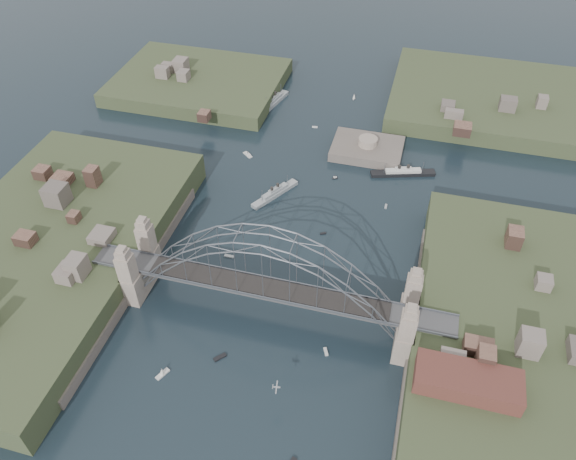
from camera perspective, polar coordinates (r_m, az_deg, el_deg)
The scene contains 24 objects.
ground at distance 133.13m, azimuth -2.03°, elevation -8.27°, with size 500.00×500.00×0.00m, color black.
bridge at distance 123.79m, azimuth -2.17°, elevation -4.68°, with size 84.00×13.80×24.60m.
shore_west at distance 153.65m, azimuth -23.03°, elevation -2.83°, with size 50.50×90.00×12.00m.
shore_east at distance 132.66m, azimuth 23.00°, elevation -12.10°, with size 50.50×90.00×12.00m.
headland_nw at distance 218.31m, azimuth -9.00°, elevation 14.12°, with size 60.00×45.00×9.00m, color #343F23.
headland_ne at distance 216.88m, azimuth 19.88°, elevation 11.91°, with size 70.00×55.00×9.50m, color #343F23.
fort_island at distance 182.59m, azimuth 7.97°, elevation 7.69°, with size 22.00×16.00×9.40m.
wharf_shed at distance 115.55m, azimuth 17.78°, elevation -14.41°, with size 20.00×8.00×4.00m, color #592D26.
naval_cruiser_near at distance 163.02m, azimuth -1.33°, elevation 3.73°, with size 10.31×15.70×5.05m.
naval_cruiser_far at distance 205.50m, azimuth -1.46°, elevation 12.84°, with size 6.53×17.60×5.92m.
ocean_liner at distance 174.36m, azimuth 11.57°, elevation 5.71°, with size 19.34×8.32×4.77m.
aeroplane at distance 113.63m, azimuth -1.26°, elevation -15.64°, with size 1.62×2.95×0.43m.
small_boat_a at distance 145.74m, azimuth -5.99°, elevation -2.67°, with size 2.54×0.86×0.45m.
small_boat_b at distance 151.41m, azimuth 3.59°, elevation -0.35°, with size 1.71×1.23×0.45m.
small_boat_c at distance 126.16m, azimuth -6.92°, elevation -12.70°, with size 2.66×2.79×0.45m.
small_boat_d at distance 161.88m, azimuth 9.89°, elevation 2.37°, with size 0.65×1.90×0.45m.
small_boat_e at distance 179.76m, azimuth -4.11°, elevation 7.63°, with size 3.61×3.28×1.43m.
small_boat_f at distance 170.17m, azimuth 4.79°, elevation 5.30°, with size 1.65×1.13×1.43m.
small_boat_h at distance 193.04m, azimuth 2.74°, elevation 10.38°, with size 1.90×0.88×0.45m.
small_boat_i at distance 138.49m, azimuth 12.98°, elevation -6.89°, with size 2.86×1.59×1.43m.
small_boat_j at distance 125.33m, azimuth -12.64°, elevation -13.94°, with size 2.35×3.39×2.38m.
small_boat_k at distance 210.00m, azimuth 6.73°, elevation 13.29°, with size 1.15×1.73×2.38m.
small_boat_l at distance 165.38m, azimuth -13.09°, elevation 3.14°, with size 1.10×2.41×2.38m.
small_boat_m at distance 126.39m, azimuth 3.86°, elevation -12.21°, with size 1.52×2.23×0.45m.
Camera 1 is at (26.21, -79.50, 103.52)m, focal length 35.06 mm.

